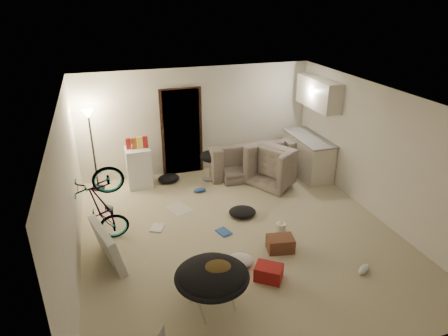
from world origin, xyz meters
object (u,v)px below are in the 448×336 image
object	(u,v)px
kitchen_counter	(308,156)
tv_box	(107,245)
sofa	(250,161)
bicycle	(105,223)
drink_case_a	(280,244)
floor_lamp	(91,133)
juicer	(281,227)
saucer_chair	(212,282)
armchair	(279,168)
drink_case_b	(269,273)
mini_fridge	(139,167)

from	to	relation	value
kitchen_counter	tv_box	bearing A→B (deg)	-155.52
sofa	tv_box	world-z (taller)	tv_box
bicycle	drink_case_a	bearing A→B (deg)	-112.11
floor_lamp	tv_box	distance (m)	2.97
juicer	saucer_chair	bearing A→B (deg)	-139.82
bicycle	armchair	bearing A→B (deg)	-70.78
drink_case_b	sofa	bearing A→B (deg)	109.66
kitchen_counter	sofa	distance (m)	1.38
floor_lamp	armchair	size ratio (longest dim) A/B	1.75
kitchen_counter	bicycle	distance (m)	4.98
bicycle	drink_case_a	size ratio (longest dim) A/B	3.43
sofa	tv_box	xyz separation A→B (m)	(-3.44, -2.60, 0.03)
saucer_chair	juicer	distance (m)	2.27
bicycle	saucer_chair	size ratio (longest dim) A/B	1.48
bicycle	juicer	size ratio (longest dim) A/B	6.09
drink_case_b	mini_fridge	bearing A→B (deg)	147.60
kitchen_counter	drink_case_b	size ratio (longest dim) A/B	3.69
mini_fridge	tv_box	size ratio (longest dim) A/B	0.89
armchair	tv_box	world-z (taller)	same
tv_box	juicer	xyz separation A→B (m)	(3.04, -0.02, -0.23)
floor_lamp	juicer	distance (m)	4.39
floor_lamp	drink_case_a	bearing A→B (deg)	-49.03
sofa	mini_fridge	distance (m)	2.63
drink_case_a	drink_case_b	size ratio (longest dim) A/B	1.09
kitchen_counter	juicer	distance (m)	2.77
floor_lamp	tv_box	world-z (taller)	floor_lamp
kitchen_counter	armchair	bearing A→B (deg)	-167.40
sofa	drink_case_b	xyz separation A→B (m)	(-1.13, -3.76, -0.18)
saucer_chair	tv_box	world-z (taller)	saucer_chair
sofa	bicycle	xyz separation A→B (m)	(-3.44, -2.00, 0.10)
floor_lamp	bicycle	xyz separation A→B (m)	(0.10, -2.20, -0.91)
kitchen_counter	sofa	world-z (taller)	kitchen_counter
drink_case_b	juicer	bearing A→B (deg)	93.65
floor_lamp	drink_case_b	size ratio (longest dim) A/B	4.45
sofa	armchair	bearing A→B (deg)	126.44
tv_box	juicer	size ratio (longest dim) A/B	4.06
mini_fridge	juicer	world-z (taller)	mini_fridge
saucer_chair	drink_case_b	size ratio (longest dim) A/B	2.52
sofa	tv_box	bearing A→B (deg)	38.00
kitchen_counter	armchair	size ratio (longest dim) A/B	1.45
drink_case_b	kitchen_counter	bearing A→B (deg)	90.19
sofa	tv_box	distance (m)	4.31
mini_fridge	juicer	distance (m)	3.53
floor_lamp	saucer_chair	world-z (taller)	floor_lamp
tv_box	drink_case_a	xyz separation A→B (m)	(2.79, -0.53, -0.21)
kitchen_counter	mini_fridge	distance (m)	3.96
armchair	mini_fridge	world-z (taller)	mini_fridge
saucer_chair	sofa	bearing A→B (deg)	62.53
sofa	armchair	xyz separation A→B (m)	(0.46, -0.64, 0.04)
kitchen_counter	mini_fridge	xyz separation A→B (m)	(-3.92, 0.55, 0.01)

